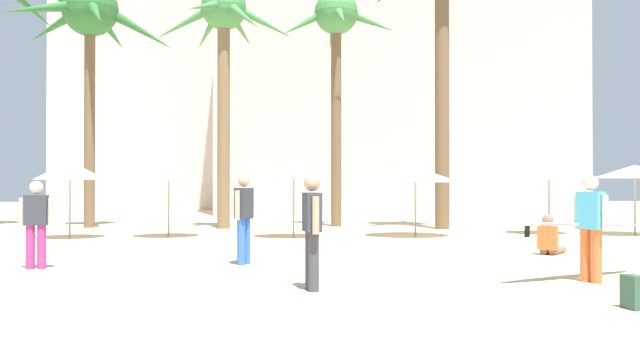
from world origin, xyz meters
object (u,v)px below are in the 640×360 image
at_px(palm_tree_right, 224,34).
at_px(backpack, 634,293).
at_px(cafe_umbrella_1, 70,171).
at_px(person_mid_right, 550,241).
at_px(palm_tree_center, 90,22).
at_px(person_mid_center, 312,227).
at_px(cafe_umbrella_4, 635,172).
at_px(person_mid_left, 36,221).
at_px(cafe_umbrella_2, 549,174).
at_px(cafe_umbrella_3, 294,173).
at_px(cafe_umbrella_0, 415,174).
at_px(person_near_left, 244,215).
at_px(person_near_right, 587,224).
at_px(palm_tree_far_right, 336,34).
at_px(cafe_umbrella_5, 169,173).

relative_size(palm_tree_right, backpack, 21.08).
distance_m(cafe_umbrella_1, person_mid_right, 13.39).
bearing_deg(palm_tree_center, person_mid_center, -63.67).
height_order(cafe_umbrella_4, person_mid_left, cafe_umbrella_4).
height_order(cafe_umbrella_2, person_mid_left, cafe_umbrella_2).
bearing_deg(cafe_umbrella_3, palm_tree_right, 119.06).
bearing_deg(cafe_umbrella_0, cafe_umbrella_1, -179.54).
relative_size(person_mid_center, person_near_left, 0.96).
height_order(cafe_umbrella_3, person_near_right, cafe_umbrella_3).
relative_size(cafe_umbrella_2, person_near_left, 1.20).
relative_size(palm_tree_far_right, cafe_umbrella_5, 4.15).
xyz_separation_m(cafe_umbrella_0, person_mid_right, (1.92, -5.38, -1.58)).
height_order(cafe_umbrella_0, person_mid_left, cafe_umbrella_0).
bearing_deg(person_near_right, palm_tree_center, 100.97).
xyz_separation_m(cafe_umbrella_4, cafe_umbrella_5, (-14.42, 0.12, -0.06)).
bearing_deg(palm_tree_center, person_near_left, -61.92).
height_order(backpack, person_mid_left, person_mid_left).
bearing_deg(person_mid_left, backpack, -123.13).
relative_size(person_near_right, person_near_left, 1.69).
bearing_deg(cafe_umbrella_4, palm_tree_far_right, 150.23).
height_order(palm_tree_right, person_near_left, palm_tree_right).
relative_size(cafe_umbrella_2, cafe_umbrella_5, 0.97).
height_order(palm_tree_far_right, cafe_umbrella_5, palm_tree_far_right).
distance_m(cafe_umbrella_0, backpack, 11.96).
bearing_deg(person_mid_left, cafe_umbrella_0, -55.74).
height_order(palm_tree_center, person_mid_left, palm_tree_center).
height_order(cafe_umbrella_5, backpack, cafe_umbrella_5).
relative_size(person_near_right, person_mid_right, 3.02).
relative_size(palm_tree_center, person_near_right, 3.10).
bearing_deg(person_mid_left, cafe_umbrella_5, -14.78).
distance_m(palm_tree_right, person_mid_right, 14.24).
bearing_deg(cafe_umbrella_2, person_mid_left, -148.21).
bearing_deg(palm_tree_far_right, cafe_umbrella_2, -34.25).
xyz_separation_m(cafe_umbrella_1, person_mid_center, (6.61, -10.06, -1.06)).
relative_size(cafe_umbrella_0, backpack, 6.29).
relative_size(cafe_umbrella_4, person_near_left, 1.40).
bearing_deg(cafe_umbrella_5, person_mid_center, -69.89).
xyz_separation_m(palm_tree_right, backpack, (6.41, -16.04, -6.87)).
height_order(cafe_umbrella_3, cafe_umbrella_5, cafe_umbrella_5).
xyz_separation_m(cafe_umbrella_2, person_near_left, (-9.33, -7.68, -0.95)).
bearing_deg(backpack, person_mid_center, 150.42).
xyz_separation_m(cafe_umbrella_3, person_mid_center, (0.06, -9.96, -1.01)).
bearing_deg(person_mid_left, person_near_left, -89.18).
relative_size(cafe_umbrella_5, backpack, 5.18).
distance_m(cafe_umbrella_1, person_mid_left, 7.50).
distance_m(cafe_umbrella_1, cafe_umbrella_4, 17.23).
bearing_deg(palm_tree_right, cafe_umbrella_3, -60.94).
bearing_deg(person_near_left, cafe_umbrella_1, 155.49).
distance_m(palm_tree_far_right, person_mid_left, 15.61).
bearing_deg(palm_tree_far_right, person_near_left, -103.34).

